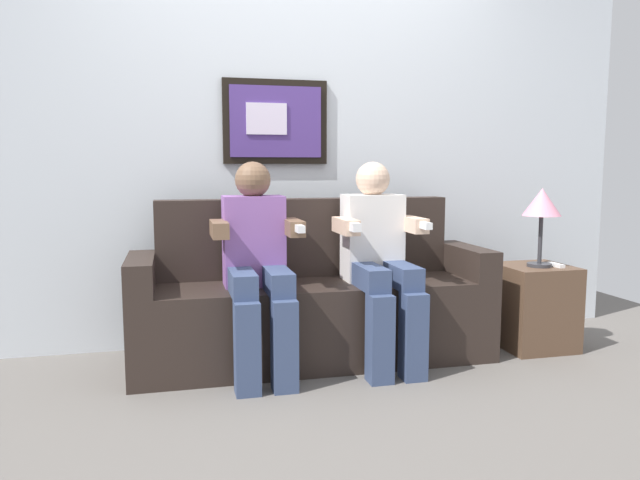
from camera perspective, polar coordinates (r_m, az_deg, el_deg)
ground_plane at (r=3.18m, az=0.66°, el=-12.94°), size 5.70×5.70×0.00m
back_wall_assembly at (r=3.74m, az=-2.34°, el=10.30°), size 4.38×0.10×2.60m
couch at (r=3.40m, az=-0.72°, el=-6.16°), size 1.98×0.58×0.90m
person_on_left at (r=3.12m, az=-5.99°, el=-1.88°), size 0.46×0.56×1.11m
person_on_right at (r=3.28m, az=5.64°, el=-1.45°), size 0.46×0.56×1.11m
side_table_right at (r=3.84m, az=19.64°, el=-5.97°), size 0.40×0.40×0.50m
table_lamp at (r=3.72m, az=20.29°, el=3.07°), size 0.22×0.22×0.46m
spare_remote_on_table at (r=3.79m, az=21.46°, el=-2.22°), size 0.04×0.13×0.02m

